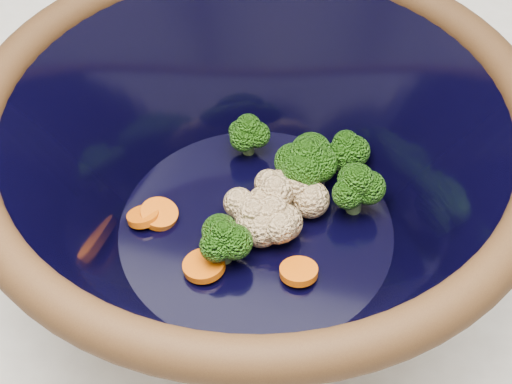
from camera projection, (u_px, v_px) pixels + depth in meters
The scene contains 2 objects.
mixing_bowl at pixel (256, 177), 0.53m from camera, with size 0.40×0.40×0.17m.
vegetable_pile at pixel (287, 190), 0.56m from camera, with size 0.19×0.17×0.06m.
Camera 1 is at (0.13, -0.30, 1.38)m, focal length 50.00 mm.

